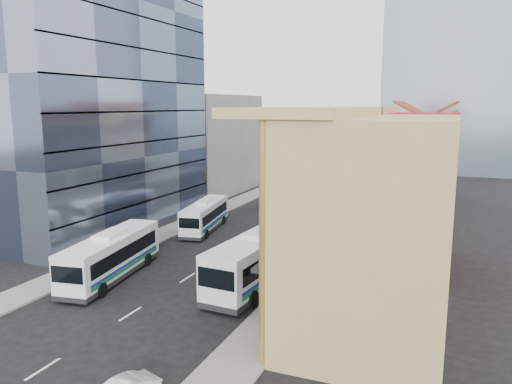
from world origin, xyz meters
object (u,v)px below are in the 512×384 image
at_px(sedan_left, 86,278).
at_px(bus_left_near, 112,255).
at_px(bus_left_far, 205,215).
at_px(office_tower, 92,81).
at_px(shophouse_tan, 376,225).
at_px(bus_right, 261,257).

bearing_deg(sedan_left, bus_left_near, 73.84).
height_order(bus_left_near, bus_left_far, bus_left_near).
bearing_deg(office_tower, sedan_left, -53.43).
bearing_deg(bus_left_near, office_tower, 123.51).
bearing_deg(bus_left_near, shophouse_tan, -11.37).
height_order(office_tower, sedan_left, office_tower).
xyz_separation_m(shophouse_tan, bus_left_near, (-19.15, 0.91, -4.24)).
height_order(bus_right, sedan_left, bus_right).
height_order(office_tower, bus_left_near, office_tower).
distance_m(bus_right, sedan_left, 12.29).
xyz_separation_m(bus_left_near, bus_right, (10.65, 2.97, 0.23)).
bearing_deg(bus_left_far, office_tower, -179.45).
distance_m(bus_left_near, sedan_left, 2.72).
xyz_separation_m(office_tower, sedan_left, (11.58, -15.61, -14.22)).
bearing_deg(shophouse_tan, office_tower, 155.70).
relative_size(bus_left_near, bus_left_far, 1.13).
xyz_separation_m(office_tower, bus_left_far, (11.50, 2.21, -13.43)).
distance_m(bus_left_near, bus_right, 11.06).
bearing_deg(bus_right, shophouse_tan, -20.24).
xyz_separation_m(shophouse_tan, office_tower, (-31.00, 14.00, 9.00)).
relative_size(office_tower, bus_right, 2.41).
distance_m(office_tower, bus_left_far, 17.82).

